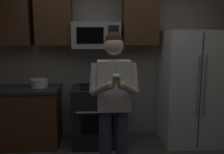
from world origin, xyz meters
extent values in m
cube|color=gray|center=(0.00, 1.75, 1.30)|extent=(4.40, 0.10, 2.60)
cube|color=black|center=(-0.15, 1.36, 0.46)|extent=(0.76, 0.66, 0.92)
cube|color=black|center=(-0.15, 1.02, 0.42)|extent=(0.48, 0.01, 0.28)
cylinder|color=#99999E|center=(-0.15, 1.00, 0.62)|extent=(0.60, 0.03, 0.03)
cylinder|color=black|center=(-0.33, 1.22, 0.93)|extent=(0.18, 0.18, 0.01)
cylinder|color=black|center=(0.03, 1.22, 0.93)|extent=(0.18, 0.18, 0.01)
cylinder|color=black|center=(-0.33, 1.50, 0.93)|extent=(0.18, 0.18, 0.01)
cylinder|color=black|center=(0.03, 1.50, 0.93)|extent=(0.18, 0.18, 0.01)
cube|color=#9EA0A5|center=(-0.15, 1.48, 1.72)|extent=(0.74, 0.40, 0.40)
cube|color=black|center=(-0.24, 1.28, 1.72)|extent=(0.40, 0.01, 0.24)
cube|color=black|center=(0.11, 1.28, 1.72)|extent=(0.16, 0.01, 0.30)
cube|color=white|center=(1.35, 1.32, 0.90)|extent=(0.90, 0.72, 1.80)
cylinder|color=gray|center=(1.30, 0.94, 1.00)|extent=(0.02, 0.02, 0.90)
cylinder|color=gray|center=(1.40, 0.94, 1.00)|extent=(0.02, 0.02, 0.90)
cube|color=black|center=(1.35, 0.95, 0.90)|extent=(0.01, 0.01, 1.74)
cube|color=#4C301C|center=(-1.55, 1.53, 1.95)|extent=(0.80, 0.34, 0.76)
sphere|color=brown|center=(-1.55, 1.35, 1.70)|extent=(0.03, 0.03, 0.03)
cube|color=#4C301C|center=(-0.80, 1.53, 1.95)|extent=(0.55, 0.34, 0.76)
sphere|color=brown|center=(-0.80, 1.35, 1.70)|extent=(0.03, 0.03, 0.03)
cube|color=#4C301C|center=(0.55, 1.53, 1.95)|extent=(0.55, 0.34, 0.76)
sphere|color=brown|center=(0.55, 1.35, 1.70)|extent=(0.03, 0.03, 0.03)
cube|color=#4C301C|center=(-1.45, 1.38, 0.44)|extent=(1.40, 0.62, 0.88)
cube|color=#2D2D33|center=(-1.45, 1.38, 0.90)|extent=(1.44, 0.66, 0.04)
cylinder|color=white|center=(-1.05, 1.42, 0.98)|extent=(0.26, 0.26, 0.12)
torus|color=white|center=(-1.05, 1.42, 1.04)|extent=(0.27, 0.27, 0.02)
cylinder|color=#383F59|center=(-0.06, 0.34, 0.43)|extent=(0.15, 0.15, 0.86)
cylinder|color=#383F59|center=(0.14, 0.34, 0.43)|extent=(0.15, 0.15, 0.86)
cube|color=white|center=(0.04, 0.34, 1.15)|extent=(0.38, 0.22, 0.58)
sphere|color=beige|center=(0.04, 0.34, 1.61)|extent=(0.22, 0.22, 0.22)
sphere|color=#382314|center=(0.04, 0.35, 1.66)|extent=(0.20, 0.20, 0.20)
cylinder|color=white|center=(-0.18, 0.31, 1.25)|extent=(0.15, 0.18, 0.35)
cylinder|color=beige|center=(-0.11, 0.15, 1.15)|extent=(0.26, 0.33, 0.21)
sphere|color=beige|center=(-0.02, 0.02, 1.22)|extent=(0.09, 0.09, 0.09)
cylinder|color=white|center=(0.27, 0.31, 1.25)|extent=(0.15, 0.18, 0.35)
cylinder|color=beige|center=(0.19, 0.15, 1.15)|extent=(0.26, 0.33, 0.21)
sphere|color=beige|center=(0.10, 0.02, 1.22)|extent=(0.09, 0.09, 0.09)
cylinder|color=#A87F56|center=(0.04, 0.00, 1.26)|extent=(0.08, 0.08, 0.06)
ellipsoid|color=silver|center=(0.04, 0.00, 1.31)|extent=(0.09, 0.09, 0.06)
cylinder|color=#4CBF66|center=(0.04, 0.00, 1.36)|extent=(0.01, 0.01, 0.06)
ellipsoid|color=#FFD159|center=(0.04, 0.00, 1.40)|extent=(0.01, 0.01, 0.02)
camera|label=1|loc=(-0.17, -2.47, 1.72)|focal=39.95mm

